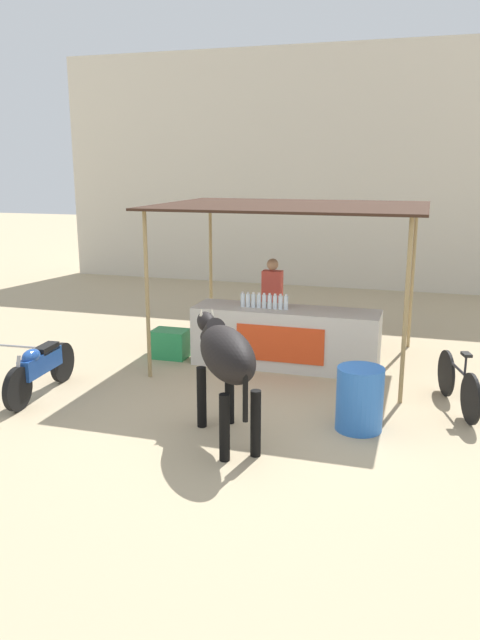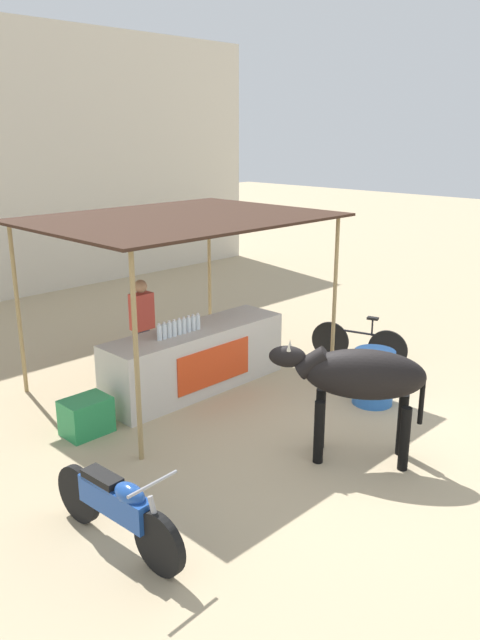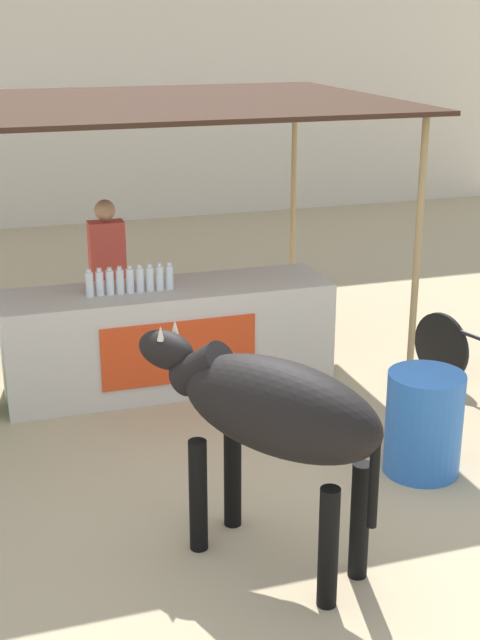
{
  "view_description": "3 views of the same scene",
  "coord_description": "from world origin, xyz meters",
  "px_view_note": "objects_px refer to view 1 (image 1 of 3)",
  "views": [
    {
      "loc": [
        2.11,
        -7.34,
        3.19
      ],
      "look_at": [
        -0.36,
        0.84,
        1.07
      ],
      "focal_mm": 35.0,
      "sensor_mm": 36.0,
      "label": 1
    },
    {
      "loc": [
        -5.81,
        -4.49,
        3.77
      ],
      "look_at": [
        0.24,
        1.5,
        1.19
      ],
      "focal_mm": 35.0,
      "sensor_mm": 36.0,
      "label": 2
    },
    {
      "loc": [
        -1.75,
        -5.37,
        3.34
      ],
      "look_at": [
        0.25,
        0.82,
        1.08
      ],
      "focal_mm": 50.0,
      "sensor_mm": 36.0,
      "label": 3
    }
  ],
  "objects_px": {
    "water_barrel": "(360,399)",
    "bicycle_leaning": "(458,384)",
    "cow": "(226,356)",
    "motorcycle_parked": "(40,367)",
    "vendor_behind_counter": "(272,304)",
    "cooler_box": "(170,344)",
    "stall_counter": "(285,338)"
  },
  "relations": [
    {
      "from": "motorcycle_parked",
      "to": "vendor_behind_counter",
      "type": "bearing_deg",
      "value": 49.62
    },
    {
      "from": "stall_counter",
      "to": "motorcycle_parked",
      "type": "bearing_deg",
      "value": -142.53
    },
    {
      "from": "cooler_box",
      "to": "stall_counter",
      "type": "bearing_deg",
      "value": 2.8
    },
    {
      "from": "bicycle_leaning",
      "to": "stall_counter",
      "type": "bearing_deg",
      "value": 156.55
    },
    {
      "from": "cooler_box",
      "to": "cow",
      "type": "bearing_deg",
      "value": -55.82
    },
    {
      "from": "cooler_box",
      "to": "bicycle_leaning",
      "type": "xyz_separation_m",
      "value": [
        4.61,
        -1.04,
        0.11
      ]
    },
    {
      "from": "stall_counter",
      "to": "cow",
      "type": "height_order",
      "value": "cow"
    },
    {
      "from": "stall_counter",
      "to": "water_barrel",
      "type": "bearing_deg",
      "value": -56.92
    },
    {
      "from": "cooler_box",
      "to": "vendor_behind_counter",
      "type": "bearing_deg",
      "value": 28.44
    },
    {
      "from": "cow",
      "to": "bicycle_leaning",
      "type": "xyz_separation_m",
      "value": [
        2.69,
        1.79,
        -0.69
      ]
    },
    {
      "from": "water_barrel",
      "to": "cow",
      "type": "distance_m",
      "value": 1.78
    },
    {
      "from": "vendor_behind_counter",
      "to": "cooler_box",
      "type": "bearing_deg",
      "value": -151.56
    },
    {
      "from": "cow",
      "to": "water_barrel",
      "type": "bearing_deg",
      "value": 25.8
    },
    {
      "from": "vendor_behind_counter",
      "to": "water_barrel",
      "type": "bearing_deg",
      "value": -57.97
    },
    {
      "from": "water_barrel",
      "to": "bicycle_leaning",
      "type": "bearing_deg",
      "value": 41.87
    },
    {
      "from": "water_barrel",
      "to": "bicycle_leaning",
      "type": "height_order",
      "value": "bicycle_leaning"
    },
    {
      "from": "water_barrel",
      "to": "motorcycle_parked",
      "type": "bearing_deg",
      "value": -178.51
    },
    {
      "from": "cow",
      "to": "vendor_behind_counter",
      "type": "bearing_deg",
      "value": 95.48
    },
    {
      "from": "cow",
      "to": "stall_counter",
      "type": "bearing_deg",
      "value": 88.81
    },
    {
      "from": "cooler_box",
      "to": "bicycle_leaning",
      "type": "relative_size",
      "value": 0.37
    },
    {
      "from": "cooler_box",
      "to": "bicycle_leaning",
      "type": "distance_m",
      "value": 4.73
    },
    {
      "from": "vendor_behind_counter",
      "to": "cow",
      "type": "relative_size",
      "value": 0.97
    },
    {
      "from": "vendor_behind_counter",
      "to": "motorcycle_parked",
      "type": "xyz_separation_m",
      "value": [
        -2.61,
        -3.07,
        -0.42
      ]
    },
    {
      "from": "vendor_behind_counter",
      "to": "cow",
      "type": "height_order",
      "value": "vendor_behind_counter"
    },
    {
      "from": "stall_counter",
      "to": "bicycle_leaning",
      "type": "bearing_deg",
      "value": -23.45
    },
    {
      "from": "motorcycle_parked",
      "to": "cooler_box",
      "type": "bearing_deg",
      "value": 64.84
    },
    {
      "from": "cow",
      "to": "motorcycle_parked",
      "type": "relative_size",
      "value": 0.94
    },
    {
      "from": "stall_counter",
      "to": "vendor_behind_counter",
      "type": "xyz_separation_m",
      "value": [
        -0.41,
        0.75,
        0.37
      ]
    },
    {
      "from": "water_barrel",
      "to": "cow",
      "type": "xyz_separation_m",
      "value": [
        -1.5,
        -0.72,
        0.63
      ]
    },
    {
      "from": "stall_counter",
      "to": "motorcycle_parked",
      "type": "height_order",
      "value": "stall_counter"
    },
    {
      "from": "cooler_box",
      "to": "cow",
      "type": "relative_size",
      "value": 0.35
    },
    {
      "from": "vendor_behind_counter",
      "to": "cow",
      "type": "distance_m",
      "value": 3.7
    }
  ]
}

